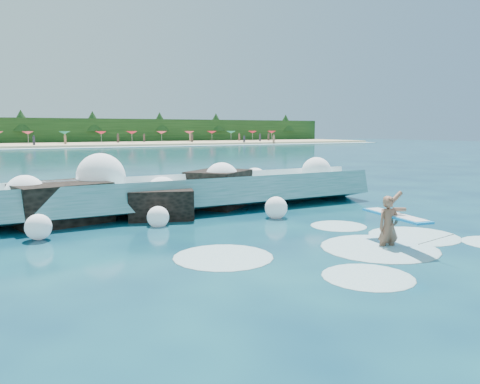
{
  "coord_description": "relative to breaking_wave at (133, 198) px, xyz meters",
  "views": [
    {
      "loc": [
        -4.57,
        -8.9,
        2.88
      ],
      "look_at": [
        1.5,
        2.0,
        1.2
      ],
      "focal_mm": 35.0,
      "sensor_mm": 36.0,
      "label": 1
    }
  ],
  "objects": [
    {
      "name": "beach",
      "position": [
        0.11,
        71.42,
        -0.36
      ],
      "size": [
        140.0,
        20.0,
        0.4
      ],
      "primitive_type": "cube",
      "color": "tan",
      "rests_on": "ground"
    },
    {
      "name": "wet_band",
      "position": [
        0.11,
        60.42,
        -0.52
      ],
      "size": [
        140.0,
        5.0,
        0.08
      ],
      "primitive_type": "cube",
      "color": "silver",
      "rests_on": "ground"
    },
    {
      "name": "treeline",
      "position": [
        0.11,
        81.42,
        1.94
      ],
      "size": [
        140.0,
        4.0,
        5.0
      ],
      "primitive_type": "cube",
      "color": "black",
      "rests_on": "ground"
    },
    {
      "name": "breaking_wave",
      "position": [
        0.0,
        0.0,
        0.0
      ],
      "size": [
        18.51,
        2.86,
        1.6
      ],
      "color": "teal",
      "rests_on": "ground"
    },
    {
      "name": "surf_foam",
      "position": [
        3.7,
        -7.14,
        -0.56
      ],
      "size": [
        8.62,
        5.79,
        0.14
      ],
      "color": "silver",
      "rests_on": "ground"
    },
    {
      "name": "surfer_with_board",
      "position": [
        4.15,
        -7.53,
        0.01
      ],
      "size": [
        1.02,
        2.79,
        1.55
      ],
      "color": "brown",
      "rests_on": "ground"
    },
    {
      "name": "beach_umbrellas",
      "position": [
        0.15,
        73.46,
        1.69
      ],
      "size": [
        110.1,
        6.95,
        0.5
      ],
      "color": "red",
      "rests_on": "ground"
    },
    {
      "name": "beachgoers",
      "position": [
        5.42,
        68.45,
        0.54
      ],
      "size": [
        107.49,
        13.37,
        1.89
      ],
      "color": "#3F332D",
      "rests_on": "ground"
    },
    {
      "name": "rock_cluster",
      "position": [
        0.23,
        -0.3,
        -0.06
      ],
      "size": [
        8.7,
        3.67,
        1.58
      ],
      "color": "black",
      "rests_on": "ground"
    },
    {
      "name": "ground",
      "position": [
        0.11,
        -6.58,
        -0.56
      ],
      "size": [
        200.0,
        200.0,
        0.0
      ],
      "primitive_type": "plane",
      "color": "#082440",
      "rests_on": "ground"
    },
    {
      "name": "wave_spray",
      "position": [
        -0.78,
        -0.03,
        0.44
      ],
      "size": [
        15.68,
        4.58,
        2.16
      ],
      "color": "white",
      "rests_on": "ground"
    }
  ]
}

